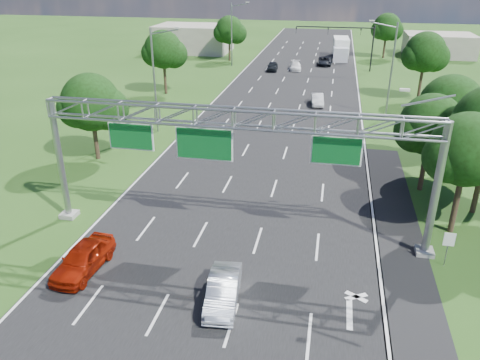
% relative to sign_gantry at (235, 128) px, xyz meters
% --- Properties ---
extents(ground, '(220.00, 220.00, 0.00)m').
position_rel_sign_gantry_xyz_m(ground, '(-0.33, 18.00, -6.89)').
color(ground, '#214414').
rests_on(ground, ground).
extents(road, '(18.00, 180.00, 0.02)m').
position_rel_sign_gantry_xyz_m(road, '(-0.33, 18.00, -6.89)').
color(road, black).
rests_on(road, ground).
extents(road_flare, '(3.00, 30.00, 0.02)m').
position_rel_sign_gantry_xyz_m(road_flare, '(9.87, 2.00, -6.89)').
color(road_flare, black).
rests_on(road_flare, ground).
extents(sign_gantry, '(23.50, 1.00, 9.56)m').
position_rel_sign_gantry_xyz_m(sign_gantry, '(0.00, 0.00, 0.00)').
color(sign_gantry, gray).
rests_on(sign_gantry, ground).
extents(regulatory_sign, '(0.60, 0.08, 2.10)m').
position_rel_sign_gantry_xyz_m(regulatory_sign, '(12.07, -1.02, -5.38)').
color(regulatory_sign, gray).
rests_on(regulatory_sign, ground).
extents(traffic_signal, '(12.21, 0.24, 7.00)m').
position_rel_sign_gantry_xyz_m(traffic_signal, '(7.15, 53.00, -1.72)').
color(traffic_signal, black).
rests_on(traffic_signal, ground).
extents(streetlight_l_near, '(2.97, 0.22, 10.16)m').
position_rel_sign_gantry_xyz_m(streetlight_l_near, '(-11.63, 18.00, -1.31)').
color(streetlight_l_near, gray).
rests_on(streetlight_l_near, ground).
extents(streetlight_l_far, '(2.97, 0.22, 10.16)m').
position_rel_sign_gantry_xyz_m(streetlight_l_far, '(-11.63, 53.00, -1.31)').
color(streetlight_l_far, gray).
rests_on(streetlight_l_far, ground).
extents(streetlight_r_mid, '(2.97, 0.22, 10.16)m').
position_rel_sign_gantry_xyz_m(streetlight_r_mid, '(10.97, 28.00, -1.31)').
color(streetlight_r_mid, gray).
rests_on(streetlight_r_mid, ground).
extents(tree_cluster_right, '(9.91, 14.60, 8.68)m').
position_rel_sign_gantry_xyz_m(tree_cluster_right, '(14.47, 7.19, -1.58)').
color(tree_cluster_right, '#2D2116').
rests_on(tree_cluster_right, ground).
extents(tree_verge_la, '(5.76, 4.80, 7.40)m').
position_rel_sign_gantry_xyz_m(tree_verge_la, '(-14.25, 10.04, -2.13)').
color(tree_verge_la, '#2D2116').
rests_on(tree_verge_la, ground).
extents(tree_verge_lb, '(5.76, 4.80, 8.06)m').
position_rel_sign_gantry_xyz_m(tree_verge_lb, '(-16.25, 33.04, -1.48)').
color(tree_verge_lb, '#2D2116').
rests_on(tree_verge_lb, ground).
extents(tree_verge_lc, '(5.76, 4.80, 7.62)m').
position_rel_sign_gantry_xyz_m(tree_verge_lc, '(-13.25, 58.04, -1.92)').
color(tree_verge_lc, '#2D2116').
rests_on(tree_verge_lc, ground).
extents(tree_verge_rd, '(5.76, 4.80, 8.28)m').
position_rel_sign_gantry_xyz_m(tree_verge_rd, '(15.75, 36.04, -1.26)').
color(tree_verge_rd, '#2D2116').
rests_on(tree_verge_rd, ground).
extents(tree_verge_re, '(5.76, 4.80, 7.84)m').
position_rel_sign_gantry_xyz_m(tree_verge_re, '(13.75, 66.04, -1.70)').
color(tree_verge_re, '#2D2116').
rests_on(tree_verge_re, ground).
extents(building_left, '(14.00, 10.00, 5.00)m').
position_rel_sign_gantry_xyz_m(building_left, '(-22.33, 66.00, -4.39)').
color(building_left, gray).
rests_on(building_left, ground).
extents(building_right, '(12.00, 9.00, 4.00)m').
position_rel_sign_gantry_xyz_m(building_right, '(23.67, 70.00, -4.89)').
color(building_right, gray).
rests_on(building_right, ground).
extents(red_coupe, '(2.10, 4.64, 1.55)m').
position_rel_sign_gantry_xyz_m(red_coupe, '(-7.32, -5.39, -6.12)').
color(red_coupe, maroon).
rests_on(red_coupe, ground).
extents(silver_sedan, '(1.89, 4.34, 1.39)m').
position_rel_sign_gantry_xyz_m(silver_sedan, '(0.73, -6.46, -6.20)').
color(silver_sedan, silver).
rests_on(silver_sedan, ground).
extents(car_queue_a, '(2.18, 4.43, 1.24)m').
position_rel_sign_gantry_xyz_m(car_queue_a, '(-1.07, 51.89, -6.27)').
color(car_queue_a, silver).
rests_on(car_queue_a, ground).
extents(car_queue_b, '(2.24, 4.84, 1.34)m').
position_rel_sign_gantry_xyz_m(car_queue_b, '(3.38, 56.94, -6.22)').
color(car_queue_b, black).
rests_on(car_queue_b, ground).
extents(car_queue_c, '(1.79, 4.05, 1.35)m').
position_rel_sign_gantry_xyz_m(car_queue_c, '(-4.64, 50.59, -6.21)').
color(car_queue_c, black).
rests_on(car_queue_c, ground).
extents(car_queue_d, '(1.77, 4.04, 1.29)m').
position_rel_sign_gantry_xyz_m(car_queue_d, '(3.44, 31.31, -6.25)').
color(car_queue_d, silver).
rests_on(car_queue_d, ground).
extents(box_truck, '(2.96, 9.24, 3.46)m').
position_rel_sign_gantry_xyz_m(box_truck, '(5.94, 64.28, -5.23)').
color(box_truck, white).
rests_on(box_truck, ground).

